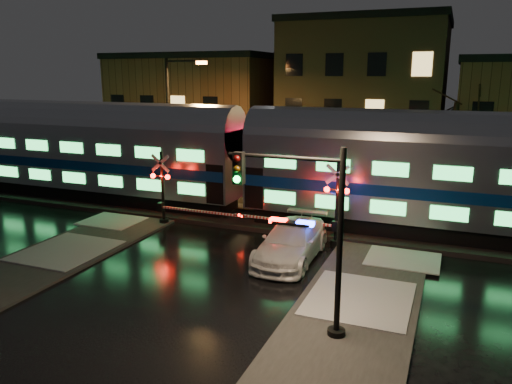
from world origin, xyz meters
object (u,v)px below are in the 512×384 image
(police_car, at_px, (291,242))
(crossing_signal_right, at_px, (328,212))
(crossing_signal_left, at_px, (168,196))
(streetlight, at_px, (173,117))
(traffic_light, at_px, (309,238))

(police_car, height_order, crossing_signal_right, crossing_signal_right)
(crossing_signal_right, bearing_deg, police_car, -114.33)
(crossing_signal_left, distance_m, streetlight, 8.36)
(crossing_signal_left, bearing_deg, police_car, -16.93)
(crossing_signal_right, height_order, traffic_light, traffic_light)
(police_car, relative_size, crossing_signal_left, 1.01)
(crossing_signal_left, xyz_separation_m, traffic_light, (9.85, -8.05, 1.48))
(crossing_signal_left, bearing_deg, crossing_signal_right, 0.02)
(police_car, height_order, streetlight, streetlight)
(police_car, xyz_separation_m, crossing_signal_right, (1.03, 2.27, 0.85))
(crossing_signal_left, bearing_deg, streetlight, 118.40)
(traffic_light, relative_size, streetlight, 0.66)
(traffic_light, bearing_deg, crossing_signal_right, 101.44)
(police_car, xyz_separation_m, streetlight, (-11.08, 8.97, 4.25))
(crossing_signal_right, xyz_separation_m, crossing_signal_left, (-8.49, -0.00, -0.05))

